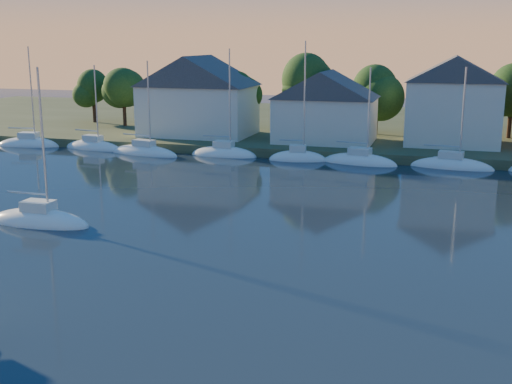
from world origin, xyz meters
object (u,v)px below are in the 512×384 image
at_px(drifting_sailboat_left, 40,223).
at_px(clubhouse_east, 454,100).
at_px(clubhouse_centre, 326,106).
at_px(clubhouse_west, 198,95).

bearing_deg(drifting_sailboat_left, clubhouse_east, 54.25).
distance_m(clubhouse_east, drifting_sailboat_left, 47.25).
xyz_separation_m(clubhouse_centre, clubhouse_east, (14.00, 2.00, 0.87)).
bearing_deg(drifting_sailboat_left, clubhouse_west, 94.01).
xyz_separation_m(clubhouse_west, clubhouse_east, (30.00, 1.00, 0.07)).
height_order(clubhouse_east, drifting_sailboat_left, clubhouse_east).
relative_size(clubhouse_west, clubhouse_east, 1.30).
distance_m(clubhouse_west, clubhouse_east, 30.02).
bearing_deg(clubhouse_centre, drifting_sailboat_left, -109.94).
bearing_deg(clubhouse_east, clubhouse_centre, -171.87).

